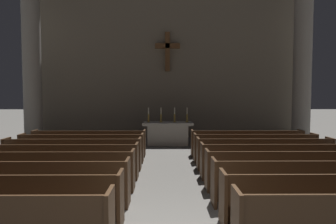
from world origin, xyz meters
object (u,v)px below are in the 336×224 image
at_px(pew_right_row_5, 276,161).
at_px(candlestick_inner_right, 175,118).
at_px(pew_left_row_2, 2,200).
at_px(pew_left_row_6, 73,154).
at_px(pew_left_row_8, 90,143).
at_px(candlestick_outer_left, 149,118).
at_px(candlestick_outer_right, 187,118).
at_px(pew_left_row_4, 48,170).
at_px(pew_right_row_4, 292,170).
at_px(pew_left_row_7, 82,148).
at_px(column_right_third, 302,68).
at_px(pew_right_row_8, 247,143).
at_px(pew_left_row_3, 29,183).
at_px(column_left_third, 32,67).
at_px(altar, 168,133).
at_px(candlestick_inner_left, 161,118).
at_px(pew_right_row_7, 255,148).
at_px(pew_left_row_5, 62,161).
at_px(pew_right_row_6, 264,153).
at_px(pew_right_row_3, 312,182).

xyz_separation_m(pew_right_row_5, candlestick_inner_right, (-2.55, 5.27, 0.74)).
xyz_separation_m(pew_left_row_2, pew_left_row_6, (0.00, 3.83, 0.00)).
bearing_deg(candlestick_inner_right, pew_right_row_5, -64.21).
bearing_deg(pew_left_row_6, pew_left_row_8, 90.00).
xyz_separation_m(pew_right_row_5, candlestick_outer_left, (-3.70, 5.27, 0.74)).
relative_size(pew_right_row_5, candlestick_outer_right, 6.21).
xyz_separation_m(pew_left_row_4, pew_right_row_4, (5.69, 0.00, 0.00)).
xyz_separation_m(pew_left_row_7, column_right_third, (8.93, 3.75, 2.96)).
height_order(pew_right_row_5, pew_right_row_8, same).
relative_size(pew_right_row_4, candlestick_outer_right, 6.21).
bearing_deg(pew_left_row_6, pew_left_row_3, -90.00).
distance_m(pew_left_row_3, column_left_third, 8.76).
xyz_separation_m(column_right_third, altar, (-6.09, -0.39, -2.91)).
distance_m(pew_left_row_2, pew_left_row_4, 1.92).
relative_size(pew_right_row_5, candlestick_inner_left, 6.21).
distance_m(pew_right_row_8, column_right_third, 5.20).
height_order(pew_left_row_4, pew_right_row_7, same).
distance_m(pew_left_row_2, pew_left_row_8, 5.75).
distance_m(pew_left_row_4, pew_left_row_5, 0.96).
bearing_deg(pew_left_row_5, pew_left_row_4, -90.00).
distance_m(pew_left_row_3, candlestick_outer_right, 8.12).
distance_m(pew_left_row_5, pew_left_row_7, 1.92).
bearing_deg(candlestick_inner_left, pew_left_row_8, -136.72).
bearing_deg(altar, pew_left_row_4, -114.56).
xyz_separation_m(pew_left_row_3, pew_right_row_6, (5.69, 2.87, 0.00)).
bearing_deg(pew_left_row_8, pew_right_row_3, -40.06).
xyz_separation_m(pew_right_row_5, altar, (-2.85, 5.27, 0.06)).
height_order(pew_left_row_8, pew_right_row_8, same).
bearing_deg(pew_right_row_5, pew_right_row_7, 90.00).
xyz_separation_m(pew_left_row_4, candlestick_outer_left, (2.00, 6.23, 0.74)).
bearing_deg(candlestick_outer_right, pew_left_row_8, -147.02).
xyz_separation_m(pew_left_row_4, pew_left_row_5, (0.00, 0.96, 0.00)).
height_order(pew_left_row_4, column_right_third, column_right_third).
height_order(pew_right_row_6, pew_right_row_8, same).
height_order(pew_right_row_3, candlestick_inner_right, candlestick_inner_right).
height_order(pew_left_row_4, pew_left_row_6, same).
xyz_separation_m(candlestick_outer_left, candlestick_outer_right, (1.70, 0.00, 0.00)).
bearing_deg(pew_left_row_2, pew_left_row_8, 90.00).
xyz_separation_m(pew_right_row_6, altar, (-2.85, 4.31, 0.06)).
xyz_separation_m(pew_left_row_4, altar, (2.85, 6.23, 0.06)).
xyz_separation_m(altar, candlestick_inner_left, (-0.30, 0.00, 0.68)).
xyz_separation_m(pew_left_row_4, pew_right_row_6, (5.69, 1.92, 0.00)).
height_order(pew_left_row_6, candlestick_inner_right, candlestick_inner_right).
relative_size(pew_right_row_4, candlestick_inner_left, 6.21).
distance_m(pew_left_row_2, candlestick_outer_right, 8.98).
bearing_deg(candlestick_inner_left, pew_left_row_6, -120.56).
bearing_deg(pew_left_row_8, candlestick_outer_right, 32.98).
relative_size(pew_left_row_4, pew_right_row_7, 1.00).
relative_size(pew_left_row_2, pew_right_row_3, 1.00).
bearing_deg(pew_left_row_3, candlestick_inner_right, 66.35).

